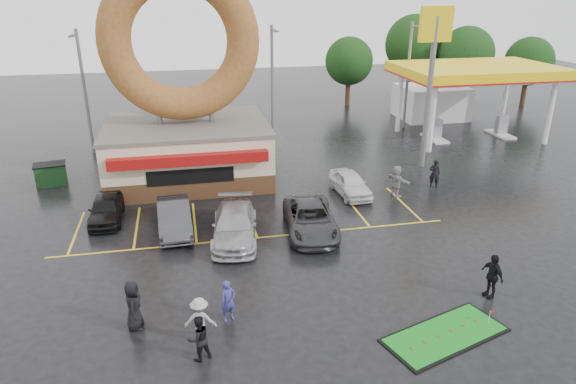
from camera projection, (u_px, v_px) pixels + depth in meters
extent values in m
plane|color=black|center=(269.00, 272.00, 22.68)|extent=(120.00, 120.00, 0.00)
cube|color=#472B19|center=(190.00, 169.00, 33.68)|extent=(10.00, 8.00, 1.20)
cube|color=beige|center=(188.00, 143.00, 33.03)|extent=(10.00, 8.00, 2.30)
cube|color=#59544C|center=(186.00, 124.00, 32.56)|extent=(10.20, 8.20, 0.20)
cube|color=maroon|center=(190.00, 160.00, 29.03)|extent=(9.00, 0.60, 0.60)
cylinder|color=slate|center=(159.00, 114.00, 31.99)|extent=(0.30, 0.30, 1.20)
cylinder|color=slate|center=(211.00, 112.00, 32.60)|extent=(0.30, 0.30, 1.20)
torus|color=brown|center=(180.00, 41.00, 30.65)|extent=(9.60, 2.00, 9.60)
cylinder|color=silver|center=(432.00, 119.00, 38.21)|extent=(0.40, 0.40, 5.00)
cylinder|color=silver|center=(550.00, 113.00, 40.11)|extent=(0.40, 0.40, 5.00)
cylinder|color=silver|center=(400.00, 103.00, 43.65)|extent=(0.40, 0.40, 5.00)
cylinder|color=silver|center=(505.00, 98.00, 45.55)|extent=(0.40, 0.40, 5.00)
cube|color=silver|center=(476.00, 74.00, 40.85)|extent=(12.00, 8.00, 0.50)
cube|color=yellow|center=(477.00, 70.00, 40.74)|extent=(12.30, 8.30, 0.70)
cube|color=#99999E|center=(436.00, 129.00, 41.91)|extent=(0.90, 0.60, 1.60)
cube|color=#99999E|center=(502.00, 125.00, 43.05)|extent=(0.90, 0.60, 1.60)
cube|color=silver|center=(431.00, 102.00, 48.61)|extent=(6.00, 5.00, 3.00)
cylinder|color=slate|center=(429.00, 95.00, 34.17)|extent=(0.36, 0.36, 10.00)
cube|color=yellow|center=(436.00, 24.00, 32.48)|extent=(2.20, 0.30, 2.20)
cylinder|color=slate|center=(85.00, 93.00, 37.24)|extent=(0.24, 0.24, 9.00)
cylinder|color=slate|center=(74.00, 34.00, 34.76)|extent=(0.12, 2.00, 0.12)
cube|color=slate|center=(71.00, 36.00, 33.87)|extent=(0.40, 0.18, 0.12)
cylinder|color=slate|center=(272.00, 84.00, 40.81)|extent=(0.24, 0.24, 9.00)
cylinder|color=slate|center=(274.00, 30.00, 38.33)|extent=(0.12, 2.00, 0.12)
cube|color=slate|center=(276.00, 31.00, 37.44)|extent=(0.40, 0.18, 0.12)
cylinder|color=slate|center=(408.00, 77.00, 44.00)|extent=(0.24, 0.24, 9.00)
cylinder|color=slate|center=(417.00, 26.00, 41.52)|extent=(0.12, 2.00, 0.12)
cube|color=slate|center=(423.00, 28.00, 40.63)|extent=(0.40, 0.18, 0.12)
cylinder|color=#332114|center=(462.00, 90.00, 54.31)|extent=(0.50, 0.50, 2.88)
sphere|color=black|center=(466.00, 54.00, 52.90)|extent=(5.60, 5.60, 5.60)
cylinder|color=#332114|center=(524.00, 93.00, 53.70)|extent=(0.50, 0.50, 2.52)
sphere|color=black|center=(529.00, 61.00, 52.47)|extent=(4.90, 4.90, 4.90)
cylinder|color=#332114|center=(411.00, 83.00, 57.11)|extent=(0.50, 0.50, 3.24)
sphere|color=black|center=(414.00, 44.00, 55.53)|extent=(6.30, 6.30, 6.30)
cylinder|color=#332114|center=(348.00, 93.00, 53.91)|extent=(0.50, 0.50, 2.52)
sphere|color=black|center=(349.00, 61.00, 52.68)|extent=(4.90, 4.90, 4.90)
imported|color=black|center=(106.00, 209.00, 27.41)|extent=(1.65, 4.08, 1.39)
imported|color=#323235|center=(174.00, 217.00, 26.25)|extent=(1.83, 4.71, 1.53)
imported|color=#9D9DA1|center=(235.00, 225.00, 25.36)|extent=(2.87, 5.55, 1.54)
imported|color=#323235|center=(310.00, 219.00, 26.11)|extent=(3.02, 5.56, 1.48)
imported|color=silver|center=(350.00, 183.00, 30.90)|extent=(1.87, 4.17, 1.39)
imported|color=navy|center=(228.00, 301.00, 19.17)|extent=(0.71, 0.59, 1.66)
imported|color=black|center=(199.00, 338.00, 17.14)|extent=(0.99, 0.89, 1.66)
imported|color=gray|center=(200.00, 320.00, 18.00)|extent=(1.22, 0.82, 1.74)
imported|color=black|center=(134.00, 305.00, 18.67)|extent=(0.66, 0.98, 1.93)
imported|color=black|center=(492.00, 276.00, 20.61)|extent=(0.67, 1.19, 1.90)
imported|color=gray|center=(397.00, 181.00, 30.59)|extent=(1.16, 1.85, 1.90)
imported|color=black|center=(435.00, 173.00, 31.92)|extent=(0.78, 0.67, 1.82)
cube|color=#173D1A|center=(51.00, 175.00, 32.45)|extent=(1.98, 1.49, 1.30)
cube|color=black|center=(445.00, 335.00, 18.58)|extent=(5.06, 3.36, 0.05)
cube|color=#14781B|center=(445.00, 334.00, 18.57)|extent=(4.79, 3.09, 0.03)
cylinder|color=silver|center=(489.00, 317.00, 19.09)|extent=(0.02, 0.02, 0.53)
cube|color=red|center=(492.00, 312.00, 19.03)|extent=(0.14, 0.01, 0.10)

